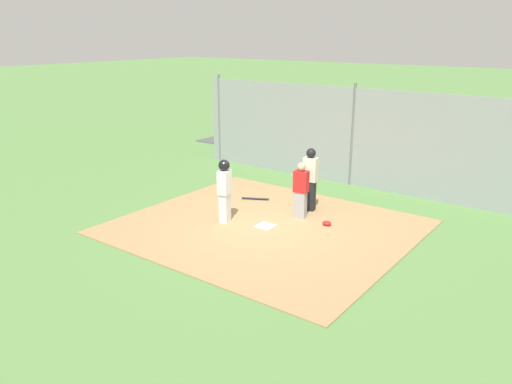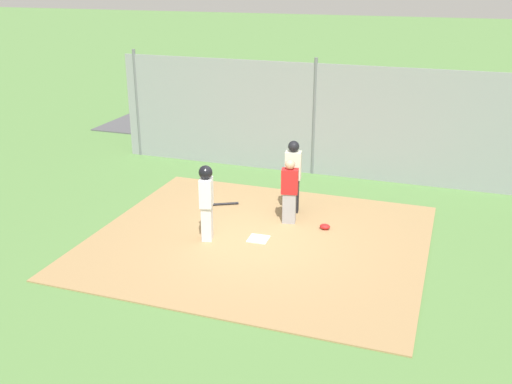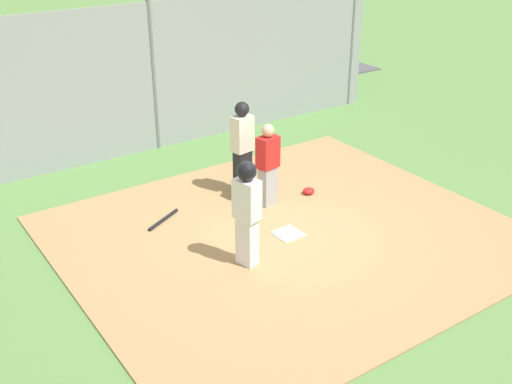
% 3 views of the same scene
% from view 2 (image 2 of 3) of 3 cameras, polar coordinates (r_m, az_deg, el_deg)
% --- Properties ---
extents(ground_plane, '(140.00, 140.00, 0.00)m').
position_cam_2_polar(ground_plane, '(12.98, 0.24, -4.74)').
color(ground_plane, '#5B8947').
extents(dirt_infield, '(7.20, 6.40, 0.03)m').
position_cam_2_polar(dirt_infield, '(12.97, 0.24, -4.68)').
color(dirt_infield, '#A88456').
rests_on(dirt_infield, ground_plane).
extents(home_plate, '(0.46, 0.46, 0.02)m').
position_cam_2_polar(home_plate, '(12.96, 0.24, -4.58)').
color(home_plate, white).
rests_on(home_plate, dirt_infield).
extents(catcher, '(0.42, 0.33, 1.55)m').
position_cam_2_polar(catcher, '(13.54, 3.29, 0.14)').
color(catcher, '#9E9EA3').
rests_on(catcher, dirt_infield).
extents(umpire, '(0.42, 0.32, 1.80)m').
position_cam_2_polar(umpire, '(14.11, 3.62, 1.68)').
color(umpire, black).
rests_on(umpire, dirt_infield).
extents(runner, '(0.35, 0.43, 1.71)m').
position_cam_2_polar(runner, '(12.63, -4.86, -0.55)').
color(runner, silver).
rests_on(runner, dirt_infield).
extents(baseball_bat, '(0.76, 0.44, 0.06)m').
position_cam_2_polar(baseball_bat, '(14.82, -3.31, -1.18)').
color(baseball_bat, black).
rests_on(baseball_bat, dirt_infield).
extents(catcher_mask, '(0.24, 0.20, 0.12)m').
position_cam_2_polar(catcher_mask, '(13.53, 6.72, -3.36)').
color(catcher_mask, red).
rests_on(catcher_mask, dirt_infield).
extents(backstop_fence, '(12.00, 0.10, 3.35)m').
position_cam_2_polar(backstop_fence, '(16.87, 5.66, 7.00)').
color(backstop_fence, '#93999E').
rests_on(backstop_fence, ground_plane).
extents(parking_lot, '(18.00, 5.20, 0.04)m').
position_cam_2_polar(parking_lot, '(21.69, 8.49, 5.65)').
color(parking_lot, '#515156').
rests_on(parking_lot, ground_plane).
extents(parked_car_white, '(4.30, 2.08, 1.28)m').
position_cam_2_polar(parked_car_white, '(21.62, 7.24, 7.29)').
color(parked_car_white, silver).
rests_on(parked_car_white, parking_lot).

